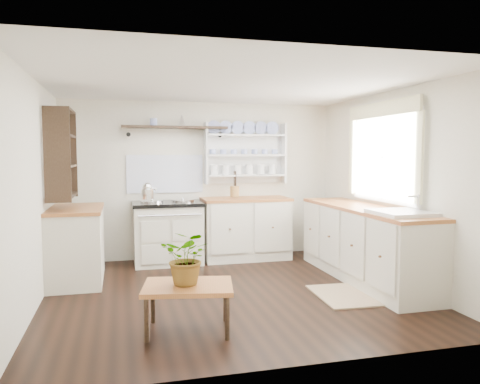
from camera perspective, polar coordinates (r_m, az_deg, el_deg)
name	(u,v)px	position (r m, az deg, el deg)	size (l,w,h in m)	color
floor	(231,292)	(5.34, -1.11, -12.11)	(4.00, 3.80, 0.01)	black
wall_back	(201,180)	(6.98, -4.72, 1.44)	(4.00, 0.02, 2.30)	beige
wall_right	(392,186)	(5.91, 18.09, 0.65)	(0.02, 3.80, 2.30)	beige
wall_left	(34,193)	(5.06, -23.77, -0.15)	(0.02, 3.80, 2.30)	beige
ceiling	(231,83)	(5.17, -1.15, 13.12)	(4.00, 3.80, 0.01)	white
window	(383,152)	(6.00, 17.01, 4.70)	(0.08, 1.55, 1.22)	white
aga_cooker	(168,232)	(6.66, -8.78, -4.87)	(0.97, 0.68, 0.90)	beige
back_cabinets	(246,228)	(6.89, 0.68, -4.35)	(1.27, 0.63, 0.90)	beige
right_cabinets	(365,243)	(5.93, 14.94, -5.99)	(0.62, 2.43, 0.90)	beige
belfast_sink	(401,224)	(5.24, 19.04, -3.70)	(0.55, 0.60, 0.45)	white
left_cabinets	(76,244)	(5.99, -19.31, -5.98)	(0.62, 1.13, 0.90)	beige
plate_rack	(244,153)	(7.08, 0.52, 4.79)	(1.20, 0.22, 0.90)	white
high_shelf	(175,128)	(6.80, -7.94, 7.72)	(1.50, 0.29, 0.16)	black
left_shelving	(61,153)	(5.91, -20.95, 4.45)	(0.28, 0.80, 1.05)	black
kettle	(147,191)	(6.45, -11.22, 0.11)	(0.18, 0.18, 0.22)	silver
utensil_crock	(235,192)	(6.87, -0.66, 0.06)	(0.13, 0.13, 0.16)	olive
center_table	(188,290)	(4.15, -6.35, -11.75)	(0.85, 0.67, 0.41)	brown
potted_plant	(188,257)	(4.08, -6.38, -7.94)	(0.43, 0.37, 0.47)	#3F7233
floor_rug	(343,295)	(5.31, 12.40, -12.21)	(0.55, 0.85, 0.02)	#967A57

